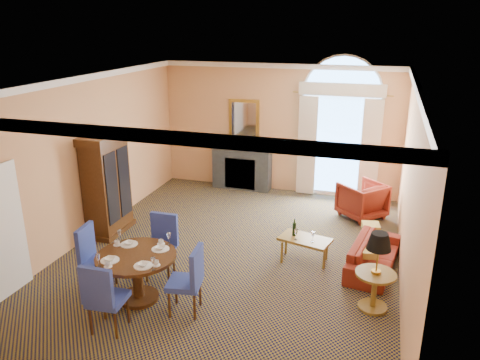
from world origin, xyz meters
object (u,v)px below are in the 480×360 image
(dining_table, at_px, (137,266))
(sofa, at_px, (374,255))
(armoire, at_px, (107,186))
(side_table, at_px, (377,262))
(armchair, at_px, (362,200))
(coffee_table, at_px, (304,240))

(dining_table, bearing_deg, sofa, 31.41)
(armoire, xyz_separation_m, sofa, (5.27, 0.05, -0.74))
(armoire, bearing_deg, dining_table, -48.92)
(armoire, distance_m, sofa, 5.32)
(dining_table, bearing_deg, side_table, 13.50)
(armoire, bearing_deg, sofa, 0.54)
(dining_table, distance_m, armchair, 5.40)
(sofa, xyz_separation_m, armchair, (-0.35, 2.29, 0.15))
(armoire, height_order, armchair, armoire)
(dining_table, xyz_separation_m, coffee_table, (2.25, 2.00, -0.15))
(armoire, distance_m, coffee_table, 4.10)
(dining_table, height_order, coffee_table, dining_table)
(dining_table, relative_size, sofa, 0.72)
(armchair, distance_m, side_table, 3.60)
(armoire, xyz_separation_m, coffee_table, (4.06, -0.07, -0.57))
(coffee_table, relative_size, side_table, 0.81)
(armchair, distance_m, coffee_table, 2.56)
(dining_table, distance_m, sofa, 4.08)
(dining_table, distance_m, coffee_table, 3.02)
(armoire, distance_m, dining_table, 2.78)
(sofa, distance_m, side_table, 1.38)
(armoire, relative_size, side_table, 1.68)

